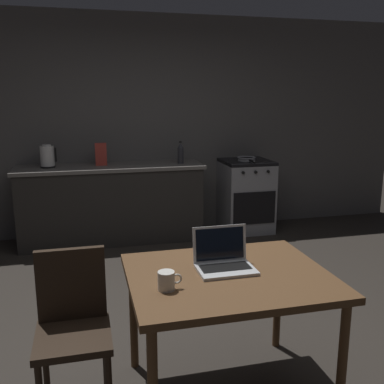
% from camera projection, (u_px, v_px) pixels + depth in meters
% --- Properties ---
extents(ground_plane, '(12.00, 12.00, 0.00)m').
position_uv_depth(ground_plane, '(197.00, 330.00, 3.26)').
color(ground_plane, '#2D2823').
extents(back_wall, '(6.40, 0.10, 2.67)m').
position_uv_depth(back_wall, '(167.00, 126.00, 5.54)').
color(back_wall, '#575452').
rests_on(back_wall, ground_plane).
extents(kitchen_counter, '(2.16, 0.64, 0.91)m').
position_uv_depth(kitchen_counter, '(112.00, 203.00, 5.21)').
color(kitchen_counter, '#282623').
rests_on(kitchen_counter, ground_plane).
extents(stove_oven, '(0.60, 0.62, 0.91)m').
position_uv_depth(stove_oven, '(246.00, 196.00, 5.61)').
color(stove_oven, gray).
rests_on(stove_oven, ground_plane).
extents(dining_table, '(1.10, 0.90, 0.75)m').
position_uv_depth(dining_table, '(228.00, 286.00, 2.44)').
color(dining_table, brown).
rests_on(dining_table, ground_plane).
extents(chair, '(0.40, 0.40, 0.88)m').
position_uv_depth(chair, '(73.00, 320.00, 2.41)').
color(chair, '#2D2116').
rests_on(chair, ground_plane).
extents(laptop, '(0.32, 0.25, 0.23)m').
position_uv_depth(laptop, '(224.00, 261.00, 2.48)').
color(laptop, silver).
rests_on(laptop, dining_table).
extents(electric_kettle, '(0.18, 0.16, 0.26)m').
position_uv_depth(electric_kettle, '(47.00, 157.00, 4.93)').
color(electric_kettle, black).
rests_on(electric_kettle, kitchen_counter).
extents(bottle, '(0.07, 0.07, 0.27)m').
position_uv_depth(bottle, '(181.00, 153.00, 5.24)').
color(bottle, '#2D2D33').
rests_on(bottle, kitchen_counter).
extents(frying_pan, '(0.24, 0.41, 0.05)m').
position_uv_depth(frying_pan, '(247.00, 159.00, 5.48)').
color(frying_pan, gray).
rests_on(frying_pan, stove_oven).
extents(coffee_mug, '(0.13, 0.09, 0.10)m').
position_uv_depth(coffee_mug, '(167.00, 281.00, 2.21)').
color(coffee_mug, silver).
rests_on(coffee_mug, dining_table).
extents(cereal_box, '(0.13, 0.05, 0.26)m').
position_uv_depth(cereal_box, '(101.00, 154.00, 5.08)').
color(cereal_box, '#B2382D').
rests_on(cereal_box, kitchen_counter).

